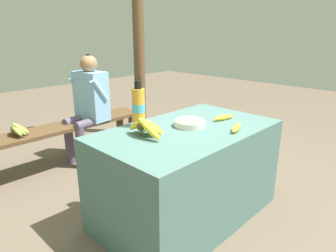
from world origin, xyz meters
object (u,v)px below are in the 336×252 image
at_px(seated_vendor, 88,101).
at_px(support_post_far, 138,27).
at_px(loose_banana_front, 236,128).
at_px(wooden_bench, 65,131).
at_px(banana_bunch_ripe, 145,126).
at_px(banana_bunch_green, 17,129).
at_px(loose_banana_side, 224,117).
at_px(serving_bowl, 190,123).
at_px(water_bottle, 139,107).

relative_size(seated_vendor, support_post_far, 0.41).
xyz_separation_m(loose_banana_front, wooden_bench, (-0.38, 1.72, -0.34)).
relative_size(banana_bunch_ripe, support_post_far, 0.11).
distance_m(wooden_bench, seated_vendor, 0.38).
height_order(wooden_bench, support_post_far, support_post_far).
distance_m(wooden_bench, banana_bunch_green, 0.46).
relative_size(loose_banana_side, banana_bunch_green, 0.71).
relative_size(loose_banana_side, wooden_bench, 0.11).
height_order(banana_bunch_ripe, seated_vendor, seated_vendor).
bearing_deg(support_post_far, loose_banana_side, -110.90).
height_order(banana_bunch_ripe, banana_bunch_green, banana_bunch_ripe).
relative_size(loose_banana_front, banana_bunch_green, 0.73).
bearing_deg(banana_bunch_green, serving_bowl, -64.68).
relative_size(loose_banana_front, wooden_bench, 0.12).
bearing_deg(support_post_far, serving_bowl, -120.10).
xyz_separation_m(loose_banana_front, seated_vendor, (-0.12, 1.68, -0.07)).
height_order(water_bottle, seated_vendor, seated_vendor).
height_order(banana_bunch_ripe, wooden_bench, banana_bunch_ripe).
height_order(serving_bowl, banana_bunch_green, serving_bowl).
bearing_deg(support_post_far, loose_banana_front, -112.68).
distance_m(water_bottle, support_post_far, 1.93).
bearing_deg(water_bottle, serving_bowl, -46.06).
height_order(seated_vendor, support_post_far, support_post_far).
bearing_deg(loose_banana_side, serving_bowl, 164.34).
distance_m(loose_banana_side, wooden_bench, 1.64).
bearing_deg(water_bottle, loose_banana_front, -53.91).
bearing_deg(seated_vendor, support_post_far, -172.01).
height_order(loose_banana_side, support_post_far, support_post_far).
height_order(water_bottle, loose_banana_side, water_bottle).
bearing_deg(banana_bunch_ripe, loose_banana_side, -13.32).
distance_m(banana_bunch_ripe, banana_bunch_green, 1.42).
relative_size(banana_bunch_ripe, loose_banana_side, 1.58).
relative_size(water_bottle, loose_banana_side, 1.81).
relative_size(serving_bowl, seated_vendor, 0.20).
height_order(serving_bowl, water_bottle, water_bottle).
distance_m(serving_bowl, support_post_far, 2.03).
bearing_deg(serving_bowl, support_post_far, 59.90).
xyz_separation_m(loose_banana_front, support_post_far, (0.81, 1.95, 0.67)).
relative_size(serving_bowl, loose_banana_side, 1.13).
distance_m(banana_bunch_green, support_post_far, 1.87).
distance_m(serving_bowl, loose_banana_front, 0.32).
bearing_deg(loose_banana_side, loose_banana_front, -126.01).
bearing_deg(seated_vendor, banana_bunch_green, -11.42).
bearing_deg(loose_banana_side, water_bottle, 147.95).
bearing_deg(banana_bunch_ripe, water_bottle, 60.53).
distance_m(loose_banana_front, loose_banana_side, 0.25).
height_order(loose_banana_side, wooden_bench, loose_banana_side).
bearing_deg(banana_bunch_green, wooden_bench, -0.47).
distance_m(water_bottle, loose_banana_side, 0.66).
bearing_deg(support_post_far, banana_bunch_green, -172.17).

